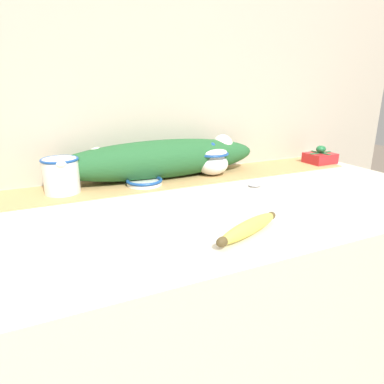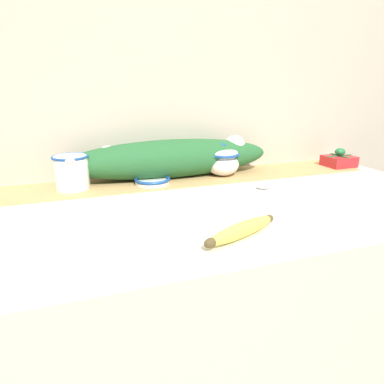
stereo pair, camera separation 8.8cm
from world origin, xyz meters
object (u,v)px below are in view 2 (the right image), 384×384
small_dish (152,181)px  gift_box (339,160)px  cream_pitcher (71,171)px  sugar_bowl (223,161)px  banana (242,230)px  spoon (259,187)px

small_dish → gift_box: gift_box is taller
cream_pitcher → small_dish: 0.25m
sugar_bowl → banana: size_ratio=0.56×
small_dish → gift_box: (0.76, 0.00, 0.01)m
sugar_bowl → banana: sugar_bowl is taller
sugar_bowl → spoon: sugar_bowl is taller
gift_box → sugar_bowl: bearing=177.6°
gift_box → banana: bearing=-145.1°
cream_pitcher → gift_box: cream_pitcher is taller
cream_pitcher → small_dish: (0.25, -0.03, -0.05)m
banana → sugar_bowl: bearing=70.6°
cream_pitcher → gift_box: (1.01, -0.02, -0.03)m
cream_pitcher → sugar_bowl: 0.51m
cream_pitcher → spoon: cream_pitcher is taller
sugar_bowl → spoon: 0.19m
cream_pitcher → spoon: size_ratio=0.67×
sugar_bowl → gift_box: sugar_bowl is taller
cream_pitcher → spoon: (0.56, -0.18, -0.06)m
gift_box → spoon: bearing=-160.5°
banana → spoon: banana is taller
cream_pitcher → banana: cream_pitcher is taller
cream_pitcher → gift_box: bearing=-1.2°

